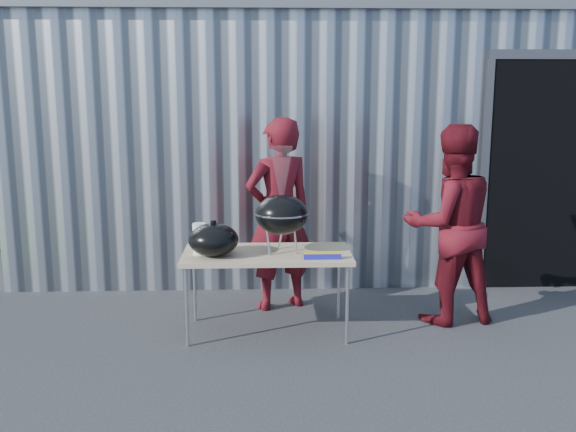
{
  "coord_description": "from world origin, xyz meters",
  "views": [
    {
      "loc": [
        -0.34,
        -5.16,
        2.17
      ],
      "look_at": [
        -0.12,
        0.57,
        1.05
      ],
      "focal_mm": 40.0,
      "sensor_mm": 36.0,
      "label": 1
    }
  ],
  "objects_px": {
    "kettle_grill": "(282,207)",
    "person_cook": "(279,214)",
    "folding_table": "(267,257)",
    "person_bystander": "(450,225)"
  },
  "relations": [
    {
      "from": "kettle_grill",
      "to": "person_cook",
      "type": "bearing_deg",
      "value": 90.62
    },
    {
      "from": "folding_table",
      "to": "person_cook",
      "type": "distance_m",
      "value": 0.75
    },
    {
      "from": "kettle_grill",
      "to": "person_bystander",
      "type": "bearing_deg",
      "value": 9.13
    },
    {
      "from": "folding_table",
      "to": "kettle_grill",
      "type": "xyz_separation_m",
      "value": [
        0.13,
        -0.0,
        0.45
      ]
    },
    {
      "from": "kettle_grill",
      "to": "person_bystander",
      "type": "height_order",
      "value": "person_bystander"
    },
    {
      "from": "kettle_grill",
      "to": "person_bystander",
      "type": "distance_m",
      "value": 1.62
    },
    {
      "from": "kettle_grill",
      "to": "folding_table",
      "type": "bearing_deg",
      "value": 177.95
    },
    {
      "from": "folding_table",
      "to": "kettle_grill",
      "type": "relative_size",
      "value": 1.58
    },
    {
      "from": "person_cook",
      "to": "person_bystander",
      "type": "bearing_deg",
      "value": 140.83
    },
    {
      "from": "person_bystander",
      "to": "kettle_grill",
      "type": "bearing_deg",
      "value": -1.13
    }
  ]
}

